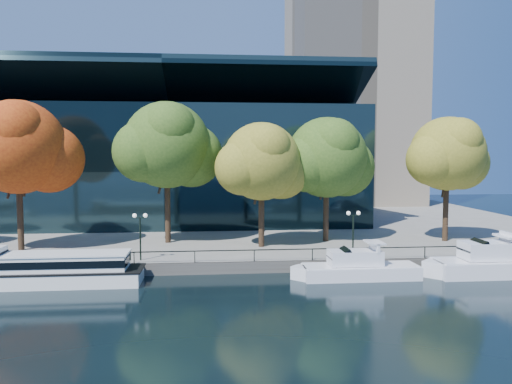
{
  "coord_description": "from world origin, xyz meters",
  "views": [
    {
      "loc": [
        1.25,
        -38.24,
        10.07
      ],
      "look_at": [
        5.6,
        8.0,
        6.51
      ],
      "focal_mm": 35.0,
      "sensor_mm": 36.0,
      "label": 1
    }
  ],
  "objects": [
    {
      "name": "promenade",
      "position": [
        0.0,
        36.38,
        0.5
      ],
      "size": [
        90.0,
        67.08,
        1.0
      ],
      "color": "slate",
      "rests_on": "ground"
    },
    {
      "name": "convention_building",
      "position": [
        -4.0,
        31.79,
        8.51
      ],
      "size": [
        50.0,
        24.57,
        21.43
      ],
      "color": "black",
      "rests_on": "ground"
    },
    {
      "name": "tree_1",
      "position": [
        -16.29,
        10.05,
        10.51
      ],
      "size": [
        10.95,
        8.98,
        14.09
      ],
      "color": "black",
      "rests_on": "promenade"
    },
    {
      "name": "tour_boat",
      "position": [
        -11.52,
        0.77,
        1.27
      ],
      "size": [
        15.69,
        3.5,
        2.98
      ],
      "color": "white",
      "rests_on": "ground"
    },
    {
      "name": "tree_3",
      "position": [
        6.45,
        9.76,
        9.17
      ],
      "size": [
        9.47,
        7.76,
        12.13
      ],
      "color": "black",
      "rests_on": "promenade"
    },
    {
      "name": "office_tower",
      "position": [
        28.0,
        55.0,
        33.02
      ],
      "size": [
        22.5,
        22.5,
        65.9
      ],
      "color": "gray",
      "rests_on": "ground"
    },
    {
      "name": "tree_2",
      "position": [
        -2.83,
        12.91,
        10.78
      ],
      "size": [
        10.98,
        9.0,
        14.36
      ],
      "color": "black",
      "rests_on": "promenade"
    },
    {
      "name": "ground",
      "position": [
        0.0,
        0.0,
        0.0
      ],
      "size": [
        160.0,
        160.0,
        0.0
      ],
      "primitive_type": "plane",
      "color": "black",
      "rests_on": "ground"
    },
    {
      "name": "tree_5",
      "position": [
        25.94,
        11.26,
        9.91
      ],
      "size": [
        9.56,
        7.84,
        12.9
      ],
      "color": "black",
      "rests_on": "promenade"
    },
    {
      "name": "cruiser_near",
      "position": [
        12.97,
        0.48,
        0.94
      ],
      "size": [
        10.39,
        2.68,
        3.01
      ],
      "color": "white",
      "rests_on": "ground"
    },
    {
      "name": "railing",
      "position": [
        0.0,
        3.25,
        1.94
      ],
      "size": [
        88.2,
        0.08,
        0.99
      ],
      "color": "black",
      "rests_on": "promenade"
    },
    {
      "name": "cruiser_far",
      "position": [
        24.19,
        0.29,
        1.15
      ],
      "size": [
        11.09,
        3.07,
        3.62
      ],
      "color": "white",
      "rests_on": "ground"
    },
    {
      "name": "tree_4",
      "position": [
        13.48,
        12.23,
        9.52
      ],
      "size": [
        10.37,
        8.5,
        12.84
      ],
      "color": "black",
      "rests_on": "promenade"
    },
    {
      "name": "lamp_1",
      "position": [
        -4.63,
        4.5,
        3.98
      ],
      "size": [
        1.26,
        0.36,
        4.03
      ],
      "color": "black",
      "rests_on": "promenade"
    },
    {
      "name": "lamp_2",
      "position": [
        13.92,
        4.5,
        3.98
      ],
      "size": [
        1.26,
        0.36,
        4.03
      ],
      "color": "black",
      "rests_on": "promenade"
    }
  ]
}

